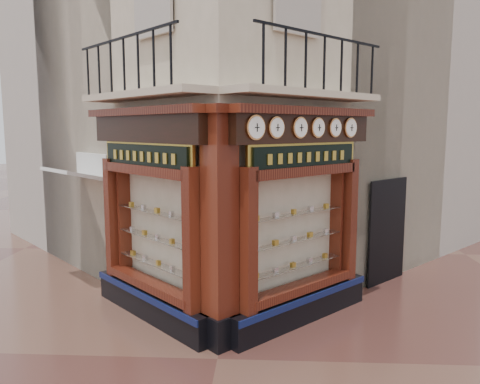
# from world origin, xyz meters

# --- Properties ---
(ground) EXTENTS (80.00, 80.00, 0.00)m
(ground) POSITION_xyz_m (0.00, 0.00, 0.00)
(ground) COLOR #4D2A24
(ground) RESTS_ON ground
(main_building) EXTENTS (11.31, 11.31, 12.00)m
(main_building) POSITION_xyz_m (0.00, 6.16, 6.00)
(main_building) COLOR beige
(main_building) RESTS_ON ground
(neighbour_left) EXTENTS (11.31, 11.31, 11.00)m
(neighbour_left) POSITION_xyz_m (-2.47, 8.63, 5.50)
(neighbour_left) COLOR #B0A599
(neighbour_left) RESTS_ON ground
(neighbour_right) EXTENTS (11.31, 11.31, 11.00)m
(neighbour_right) POSITION_xyz_m (2.47, 8.63, 5.50)
(neighbour_right) COLOR #B0A599
(neighbour_right) RESTS_ON ground
(shopfront_left) EXTENTS (2.86, 2.86, 3.98)m
(shopfront_left) POSITION_xyz_m (-1.41, 1.57, 1.98)
(shopfront_left) COLOR black
(shopfront_left) RESTS_ON ground
(shopfront_right) EXTENTS (2.86, 2.86, 3.98)m
(shopfront_right) POSITION_xyz_m (1.41, 1.57, 1.98)
(shopfront_right) COLOR black
(shopfront_right) RESTS_ON ground
(corner_pilaster) EXTENTS (0.85, 0.85, 3.98)m
(corner_pilaster) POSITION_xyz_m (0.00, 0.50, 1.95)
(corner_pilaster) COLOR black
(corner_pilaster) RESTS_ON ground
(balcony) EXTENTS (5.94, 2.97, 1.03)m
(balcony) POSITION_xyz_m (0.00, 1.49, 4.22)
(balcony) COLOR beige
(balcony) RESTS_ON ground
(clock_a) EXTENTS (0.32, 0.32, 0.40)m
(clock_a) POSITION_xyz_m (0.58, 0.47, 3.62)
(clock_a) COLOR #D08245
(clock_a) RESTS_ON ground
(clock_b) EXTENTS (0.29, 0.29, 0.36)m
(clock_b) POSITION_xyz_m (0.91, 0.80, 3.62)
(clock_b) COLOR #D08245
(clock_b) RESTS_ON ground
(clock_c) EXTENTS (0.30, 0.30, 0.37)m
(clock_c) POSITION_xyz_m (1.33, 1.22, 3.62)
(clock_c) COLOR #D08245
(clock_c) RESTS_ON ground
(clock_d) EXTENTS (0.29, 0.29, 0.36)m
(clock_d) POSITION_xyz_m (1.67, 1.56, 3.62)
(clock_d) COLOR #D08245
(clock_d) RESTS_ON ground
(clock_e) EXTENTS (0.28, 0.28, 0.35)m
(clock_e) POSITION_xyz_m (2.02, 1.92, 3.62)
(clock_e) COLOR #D08245
(clock_e) RESTS_ON ground
(clock_f) EXTENTS (0.31, 0.31, 0.38)m
(clock_f) POSITION_xyz_m (2.37, 2.26, 3.62)
(clock_f) COLOR #D08245
(clock_f) RESTS_ON ground
(awning) EXTENTS (1.79, 1.79, 0.30)m
(awning) POSITION_xyz_m (-3.59, 3.39, 0.00)
(awning) COLOR silver
(awning) RESTS_ON ground
(signboard_left) EXTENTS (2.14, 2.14, 0.57)m
(signboard_left) POSITION_xyz_m (-1.46, 1.51, 3.10)
(signboard_left) COLOR gold
(signboard_left) RESTS_ON ground
(signboard_right) EXTENTS (2.07, 2.07, 0.55)m
(signboard_right) POSITION_xyz_m (1.46, 1.51, 3.10)
(signboard_right) COLOR gold
(signboard_right) RESTS_ON ground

